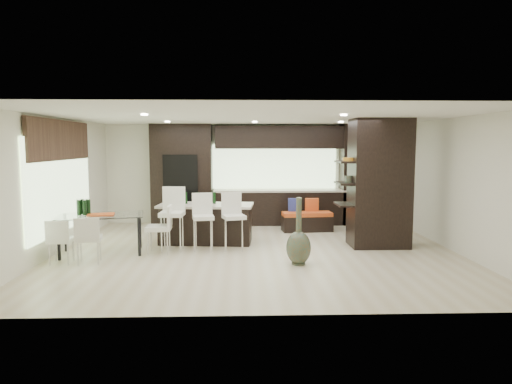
{
  "coord_description": "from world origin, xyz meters",
  "views": [
    {
      "loc": [
        -0.32,
        -9.09,
        2.17
      ],
      "look_at": [
        0.0,
        0.6,
        1.15
      ],
      "focal_mm": 32.0,
      "sensor_mm": 36.0,
      "label": 1
    }
  ],
  "objects_px": {
    "kitchen_island": "(206,223)",
    "chair_far": "(61,243)",
    "bench": "(307,222)",
    "stool_right": "(234,227)",
    "stool_mid": "(203,228)",
    "floor_vase": "(299,231)",
    "stool_left": "(172,225)",
    "dining_table": "(102,234)",
    "chair_end": "(159,231)",
    "chair_near": "(89,242)"
  },
  "relations": [
    {
      "from": "stool_left",
      "to": "dining_table",
      "type": "distance_m",
      "value": 1.39
    },
    {
      "from": "stool_mid",
      "to": "bench",
      "type": "xyz_separation_m",
      "value": [
        2.42,
        2.01,
        -0.23
      ]
    },
    {
      "from": "bench",
      "to": "dining_table",
      "type": "height_order",
      "value": "dining_table"
    },
    {
      "from": "dining_table",
      "to": "chair_far",
      "type": "distance_m",
      "value": 0.9
    },
    {
      "from": "floor_vase",
      "to": "chair_far",
      "type": "xyz_separation_m",
      "value": [
        -4.31,
        0.21,
        -0.23
      ]
    },
    {
      "from": "stool_mid",
      "to": "stool_right",
      "type": "distance_m",
      "value": 0.63
    },
    {
      "from": "stool_left",
      "to": "chair_near",
      "type": "relative_size",
      "value": 1.3
    },
    {
      "from": "stool_right",
      "to": "chair_near",
      "type": "height_order",
      "value": "stool_right"
    },
    {
      "from": "kitchen_island",
      "to": "chair_far",
      "type": "xyz_separation_m",
      "value": [
        -2.5,
        -1.71,
        -0.05
      ]
    },
    {
      "from": "stool_left",
      "to": "floor_vase",
      "type": "xyz_separation_m",
      "value": [
        2.44,
        -1.15,
        0.09
      ]
    },
    {
      "from": "bench",
      "to": "chair_end",
      "type": "distance_m",
      "value": 3.98
    },
    {
      "from": "stool_left",
      "to": "floor_vase",
      "type": "distance_m",
      "value": 2.7
    },
    {
      "from": "kitchen_island",
      "to": "chair_far",
      "type": "distance_m",
      "value": 3.03
    },
    {
      "from": "stool_right",
      "to": "stool_left",
      "type": "bearing_deg",
      "value": 164.68
    },
    {
      "from": "kitchen_island",
      "to": "dining_table",
      "type": "xyz_separation_m",
      "value": [
        -2.0,
        -0.97,
        -0.04
      ]
    },
    {
      "from": "kitchen_island",
      "to": "dining_table",
      "type": "bearing_deg",
      "value": -148.93
    },
    {
      "from": "floor_vase",
      "to": "dining_table",
      "type": "xyz_separation_m",
      "value": [
        -3.81,
        0.95,
        -0.22
      ]
    },
    {
      "from": "stool_left",
      "to": "stool_right",
      "type": "relative_size",
      "value": 1.1
    },
    {
      "from": "stool_mid",
      "to": "bench",
      "type": "distance_m",
      "value": 3.16
    },
    {
      "from": "dining_table",
      "to": "floor_vase",
      "type": "bearing_deg",
      "value": -25.5
    },
    {
      "from": "dining_table",
      "to": "stool_right",
      "type": "bearing_deg",
      "value": -6.75
    },
    {
      "from": "kitchen_island",
      "to": "chair_far",
      "type": "relative_size",
      "value": 2.7
    },
    {
      "from": "kitchen_island",
      "to": "dining_table",
      "type": "height_order",
      "value": "kitchen_island"
    },
    {
      "from": "chair_end",
      "to": "dining_table",
      "type": "bearing_deg",
      "value": 87.81
    },
    {
      "from": "stool_right",
      "to": "chair_near",
      "type": "xyz_separation_m",
      "value": [
        -2.62,
        -0.97,
        -0.07
      ]
    },
    {
      "from": "kitchen_island",
      "to": "stool_right",
      "type": "xyz_separation_m",
      "value": [
        0.63,
        -0.75,
        0.05
      ]
    },
    {
      "from": "stool_right",
      "to": "stool_mid",
      "type": "bearing_deg",
      "value": 163.52
    },
    {
      "from": "dining_table",
      "to": "chair_near",
      "type": "height_order",
      "value": "chair_near"
    },
    {
      "from": "floor_vase",
      "to": "chair_far",
      "type": "bearing_deg",
      "value": 177.19
    },
    {
      "from": "stool_mid",
      "to": "stool_left",
      "type": "bearing_deg",
      "value": 172.38
    },
    {
      "from": "stool_left",
      "to": "dining_table",
      "type": "bearing_deg",
      "value": -168.14
    },
    {
      "from": "kitchen_island",
      "to": "chair_far",
      "type": "bearing_deg",
      "value": -140.47
    },
    {
      "from": "kitchen_island",
      "to": "stool_left",
      "type": "bearing_deg",
      "value": -123.9
    },
    {
      "from": "stool_right",
      "to": "dining_table",
      "type": "bearing_deg",
      "value": 168.41
    },
    {
      "from": "stool_left",
      "to": "chair_far",
      "type": "distance_m",
      "value": 2.1
    },
    {
      "from": "stool_right",
      "to": "bench",
      "type": "distance_m",
      "value": 2.71
    },
    {
      "from": "stool_mid",
      "to": "dining_table",
      "type": "xyz_separation_m",
      "value": [
        -2.0,
        -0.22,
        -0.08
      ]
    },
    {
      "from": "stool_mid",
      "to": "bench",
      "type": "relative_size",
      "value": 0.76
    },
    {
      "from": "dining_table",
      "to": "chair_near",
      "type": "xyz_separation_m",
      "value": [
        0.0,
        -0.75,
        0.01
      ]
    },
    {
      "from": "stool_mid",
      "to": "bench",
      "type": "height_order",
      "value": "stool_mid"
    },
    {
      "from": "stool_right",
      "to": "floor_vase",
      "type": "bearing_deg",
      "value": -60.95
    },
    {
      "from": "floor_vase",
      "to": "chair_far",
      "type": "distance_m",
      "value": 4.32
    },
    {
      "from": "stool_left",
      "to": "floor_vase",
      "type": "bearing_deg",
      "value": -21.43
    },
    {
      "from": "floor_vase",
      "to": "chair_end",
      "type": "relative_size",
      "value": 1.37
    },
    {
      "from": "stool_mid",
      "to": "dining_table",
      "type": "bearing_deg",
      "value": 176.47
    },
    {
      "from": "stool_left",
      "to": "chair_near",
      "type": "xyz_separation_m",
      "value": [
        -1.37,
        -0.95,
        -0.12
      ]
    },
    {
      "from": "kitchen_island",
      "to": "stool_right",
      "type": "height_order",
      "value": "stool_right"
    },
    {
      "from": "bench",
      "to": "chair_far",
      "type": "xyz_separation_m",
      "value": [
        -4.93,
        -2.97,
        0.14
      ]
    },
    {
      "from": "dining_table",
      "to": "chair_far",
      "type": "height_order",
      "value": "dining_table"
    },
    {
      "from": "chair_near",
      "to": "chair_far",
      "type": "height_order",
      "value": "chair_near"
    }
  ]
}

